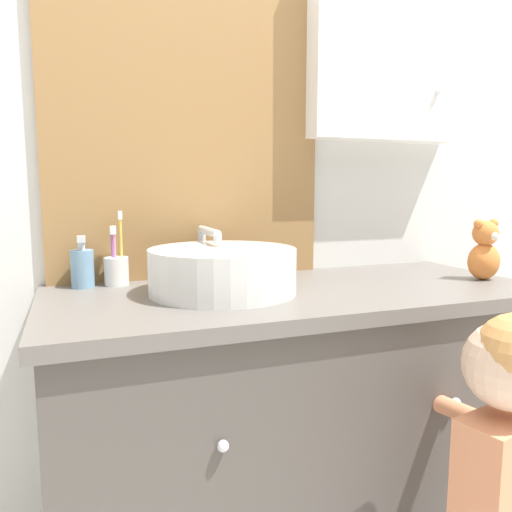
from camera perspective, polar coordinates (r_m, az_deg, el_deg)
The scene contains 7 objects.
wall_back at distance 1.59m, azimuth 0.75°, elevation 12.25°, with size 3.20×0.18×2.50m.
vanity_counter at distance 1.47m, azimuth 4.69°, elevation -20.76°, with size 1.29×0.57×0.89m.
sink_basin at distance 1.26m, azimuth -3.85°, elevation -1.56°, with size 0.37×0.42×0.16m.
toothbrush_holder at distance 1.41m, azimuth -15.65°, elevation -1.39°, with size 0.07×0.07×0.20m.
soap_dispenser at distance 1.40m, azimuth -19.23°, elevation -1.25°, with size 0.06×0.06×0.14m.
child_figure at distance 1.20m, azimuth 26.25°, elevation -21.59°, with size 0.21×0.45×0.91m.
teddy_bear at distance 1.58m, azimuth 24.65°, elevation 0.50°, with size 0.10×0.08×0.18m.
Camera 1 is at (-0.55, -0.85, 1.15)m, focal length 35.00 mm.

